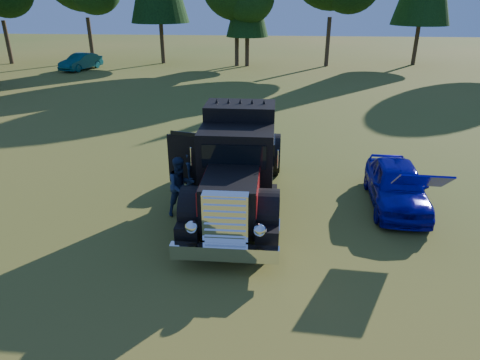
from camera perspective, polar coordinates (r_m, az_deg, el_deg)
The scene contains 6 objects.
ground at distance 11.49m, azimuth 5.80°, elevation -7.85°, with size 120.00×120.00×0.00m, color #3F5B1B.
diamond_t_truck at distance 12.50m, azimuth -0.34°, elevation 1.54°, with size 3.36×7.16×3.00m.
hotrod_coupe at distance 13.75m, azimuth 20.19°, elevation -0.60°, with size 1.80×4.20×1.89m.
spectator_near at distance 13.00m, azimuth -6.39°, elevation 0.39°, with size 0.64×0.42×1.76m, color #1B1E3F.
spectator_far at distance 12.44m, azimuth -7.88°, elevation -0.81°, with size 0.85×0.67×1.76m, color #1B2840.
distant_teal_car at distance 39.96m, azimuth -20.46°, elevation 14.56°, with size 1.42×4.08×1.34m, color #092936.
Camera 1 is at (-0.30, -9.81, 5.97)m, focal length 32.00 mm.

